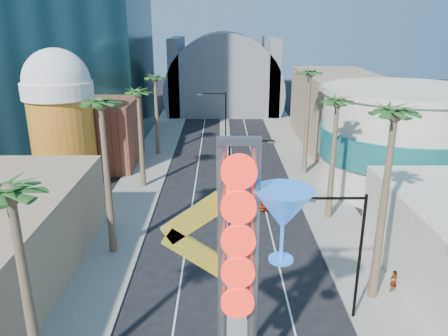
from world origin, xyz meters
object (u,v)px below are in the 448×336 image
(neon_sign, at_px, (256,253))
(pedestrian_b, at_px, (401,273))
(pedestrian_a, at_px, (393,281))
(red_pickup, at_px, (265,196))

(neon_sign, distance_m, pedestrian_b, 14.83)
(pedestrian_a, bearing_deg, red_pickup, -89.57)
(neon_sign, xyz_separation_m, pedestrian_a, (9.67, 7.56, -6.39))
(red_pickup, xyz_separation_m, pedestrian_a, (6.92, -15.06, 0.24))
(red_pickup, distance_m, pedestrian_b, 16.24)
(red_pickup, bearing_deg, pedestrian_a, -62.07)
(pedestrian_a, distance_m, pedestrian_b, 1.15)
(red_pickup, relative_size, pedestrian_b, 2.91)
(pedestrian_b, bearing_deg, red_pickup, -53.81)
(red_pickup, bearing_deg, pedestrian_b, -58.24)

